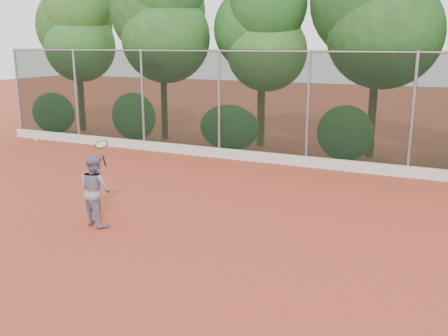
% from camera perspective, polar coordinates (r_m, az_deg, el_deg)
% --- Properties ---
extents(ground, '(80.00, 80.00, 0.00)m').
position_cam_1_polar(ground, '(9.54, -2.59, -8.63)').
color(ground, '#A43D26').
rests_on(ground, ground).
extents(concrete_curb, '(24.00, 0.20, 0.30)m').
position_cam_1_polar(concrete_curb, '(15.57, 9.15, 0.76)').
color(concrete_curb, silver).
rests_on(concrete_curb, ground).
extents(tennis_player, '(0.85, 0.74, 1.49)m').
position_cam_1_polar(tennis_player, '(10.59, -14.48, -2.47)').
color(tennis_player, gray).
rests_on(tennis_player, ground).
extents(chainlink_fence, '(24.09, 0.09, 3.50)m').
position_cam_1_polar(chainlink_fence, '(15.45, 9.58, 7.08)').
color(chainlink_fence, black).
rests_on(chainlink_fence, ground).
extents(foliage_backdrop, '(23.70, 3.63, 7.55)m').
position_cam_1_polar(foliage_backdrop, '(17.41, 9.99, 16.21)').
color(foliage_backdrop, '#3D2717').
rests_on(foliage_backdrop, ground).
extents(tennis_racket, '(0.32, 0.31, 0.55)m').
position_cam_1_polar(tennis_racket, '(10.18, -13.81, 2.41)').
color(tennis_racket, black).
rests_on(tennis_racket, ground).
extents(tennis_ball_in_flight, '(0.06, 0.06, 0.06)m').
position_cam_1_polar(tennis_ball_in_flight, '(12.06, -20.72, 3.02)').
color(tennis_ball_in_flight, '#C7E333').
rests_on(tennis_ball_in_flight, ground).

